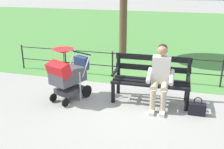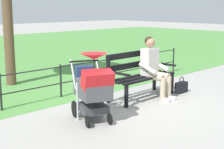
{
  "view_description": "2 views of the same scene",
  "coord_description": "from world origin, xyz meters",
  "px_view_note": "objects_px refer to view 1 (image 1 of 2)",
  "views": [
    {
      "loc": [
        -1.07,
        5.07,
        2.46
      ],
      "look_at": [
        0.29,
        0.17,
        0.61
      ],
      "focal_mm": 41.98,
      "sensor_mm": 36.0,
      "label": 1
    },
    {
      "loc": [
        4.84,
        4.43,
        1.88
      ],
      "look_at": [
        0.48,
        0.05,
        0.65
      ],
      "focal_mm": 54.7,
      "sensor_mm": 36.0,
      "label": 2
    }
  ],
  "objects_px": {
    "stroller": "(68,74)",
    "park_bench": "(151,77)",
    "person_on_bench": "(161,75)",
    "handbag": "(197,109)"
  },
  "relations": [
    {
      "from": "handbag",
      "to": "stroller",
      "type": "bearing_deg",
      "value": 0.77
    },
    {
      "from": "park_bench",
      "to": "handbag",
      "type": "relative_size",
      "value": 4.35
    },
    {
      "from": "park_bench",
      "to": "stroller",
      "type": "bearing_deg",
      "value": 15.04
    },
    {
      "from": "park_bench",
      "to": "stroller",
      "type": "height_order",
      "value": "stroller"
    },
    {
      "from": "park_bench",
      "to": "stroller",
      "type": "xyz_separation_m",
      "value": [
        1.7,
        0.46,
        0.07
      ]
    },
    {
      "from": "person_on_bench",
      "to": "stroller",
      "type": "xyz_separation_m",
      "value": [
        1.91,
        0.23,
        -0.08
      ]
    },
    {
      "from": "person_on_bench",
      "to": "handbag",
      "type": "relative_size",
      "value": 3.45
    },
    {
      "from": "person_on_bench",
      "to": "stroller",
      "type": "relative_size",
      "value": 1.11
    },
    {
      "from": "person_on_bench",
      "to": "handbag",
      "type": "distance_m",
      "value": 0.95
    },
    {
      "from": "stroller",
      "to": "park_bench",
      "type": "bearing_deg",
      "value": -164.96
    }
  ]
}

